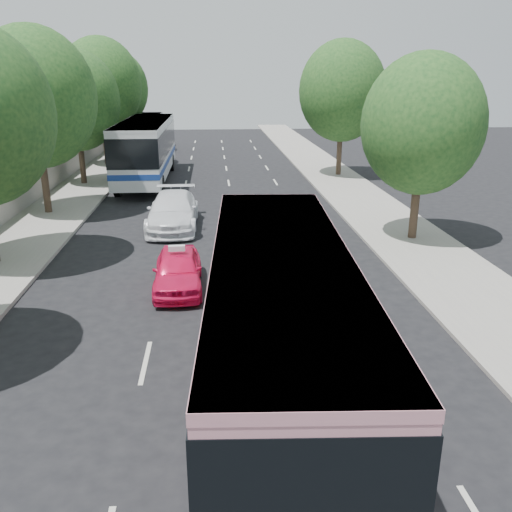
{
  "coord_description": "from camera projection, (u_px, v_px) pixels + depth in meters",
  "views": [
    {
      "loc": [
        -0.06,
        -14.45,
        6.99
      ],
      "look_at": [
        1.22,
        1.54,
        1.6
      ],
      "focal_mm": 38.0,
      "sensor_mm": 36.0,
      "label": 1
    }
  ],
  "objects": [
    {
      "name": "tree_left_e",
      "position": [
        101.0,
        82.0,
        41.49
      ],
      "size": [
        6.3,
        6.3,
        9.82
      ],
      "color": "#38281E",
      "rests_on": "ground"
    },
    {
      "name": "tour_coach_rear",
      "position": [
        144.0,
        131.0,
        50.04
      ],
      "size": [
        2.64,
        11.29,
        3.36
      ],
      "rotation": [
        0.0,
        0.0,
        -0.02
      ],
      "color": "silver",
      "rests_on": "ground"
    },
    {
      "name": "sidewalk_right",
      "position": [
        344.0,
        186.0,
        35.4
      ],
      "size": [
        4.0,
        90.0,
        0.12
      ],
      "primitive_type": "cube",
      "color": "#9E998E",
      "rests_on": "ground"
    },
    {
      "name": "tour_coach_front",
      "position": [
        146.0,
        145.0,
        36.5
      ],
      "size": [
        2.96,
        13.61,
        4.07
      ],
      "rotation": [
        0.0,
        0.0,
        -0.0
      ],
      "color": "silver",
      "rests_on": "ground"
    },
    {
      "name": "taxi_roof_sign",
      "position": [
        177.0,
        248.0,
        18.15
      ],
      "size": [
        0.56,
        0.2,
        0.18
      ],
      "primitive_type": "cube",
      "rotation": [
        0.0,
        0.0,
        0.03
      ],
      "color": "silver",
      "rests_on": "pink_taxi"
    },
    {
      "name": "tree_left_f",
      "position": [
        116.0,
        86.0,
        49.17
      ],
      "size": [
        5.88,
        5.88,
        9.16
      ],
      "color": "#38281E",
      "rests_on": "ground"
    },
    {
      "name": "tree_right_far",
      "position": [
        344.0,
        88.0,
        37.24
      ],
      "size": [
        6.0,
        6.0,
        9.35
      ],
      "color": "#38281E",
      "rests_on": "ground"
    },
    {
      "name": "white_pickup",
      "position": [
        173.0,
        211.0,
        25.76
      ],
      "size": [
        2.32,
        5.65,
        1.64
      ],
      "primitive_type": "imported",
      "rotation": [
        0.0,
        0.0,
        -0.01
      ],
      "color": "white",
      "rests_on": "ground"
    },
    {
      "name": "ground",
      "position": [
        219.0,
        325.0,
        15.88
      ],
      "size": [
        120.0,
        120.0,
        0.0
      ],
      "primitive_type": "plane",
      "color": "black",
      "rests_on": "ground"
    },
    {
      "name": "pink_taxi",
      "position": [
        178.0,
        270.0,
        18.4
      ],
      "size": [
        1.73,
        4.05,
        1.37
      ],
      "primitive_type": "imported",
      "rotation": [
        0.0,
        0.0,
        0.03
      ],
      "color": "#F31551",
      "rests_on": "ground"
    },
    {
      "name": "tree_left_c",
      "position": [
        35.0,
        93.0,
        26.45
      ],
      "size": [
        6.0,
        6.0,
        9.35
      ],
      "color": "#38281E",
      "rests_on": "ground"
    },
    {
      "name": "sidewalk_left",
      "position": [
        79.0,
        190.0,
        34.11
      ],
      "size": [
        4.0,
        90.0,
        0.15
      ],
      "primitive_type": "cube",
      "color": "#9E998E",
      "rests_on": "ground"
    },
    {
      "name": "tree_left_d",
      "position": [
        77.0,
        97.0,
        34.17
      ],
      "size": [
        5.52,
        5.52,
        8.6
      ],
      "color": "#38281E",
      "rests_on": "ground"
    },
    {
      "name": "tree_right_near",
      "position": [
        425.0,
        120.0,
        22.39
      ],
      "size": [
        5.1,
        5.1,
        7.95
      ],
      "color": "#38281E",
      "rests_on": "ground"
    },
    {
      "name": "low_wall",
      "position": [
        48.0,
        177.0,
        33.71
      ],
      "size": [
        0.3,
        90.0,
        1.5
      ],
      "primitive_type": "cube",
      "color": "#9E998E",
      "rests_on": "sidewalk_left"
    },
    {
      "name": "pink_bus",
      "position": [
        280.0,
        311.0,
        11.49
      ],
      "size": [
        3.45,
        11.28,
        3.55
      ],
      "rotation": [
        0.0,
        0.0,
        -0.06
      ],
      "color": "#D18795",
      "rests_on": "ground"
    }
  ]
}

